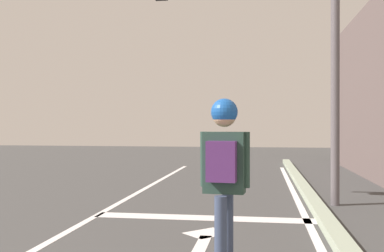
# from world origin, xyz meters

# --- Properties ---
(lane_line_center) EXTENTS (0.12, 20.00, 0.01)m
(lane_line_center) POSITION_xyz_m (-0.15, 6.00, 0.00)
(lane_line_center) COLOR silver
(lane_line_center) RESTS_ON ground
(lane_line_curbside) EXTENTS (0.12, 20.00, 0.01)m
(lane_line_curbside) POSITION_xyz_m (3.24, 6.00, 0.00)
(lane_line_curbside) COLOR silver
(lane_line_curbside) RESTS_ON ground
(stop_bar) EXTENTS (3.55, 0.40, 0.01)m
(stop_bar) POSITION_xyz_m (1.62, 7.19, 0.00)
(stop_bar) COLOR silver
(stop_bar) RESTS_ON ground
(lane_arrow_stem) EXTENTS (0.16, 1.40, 0.01)m
(lane_arrow_stem) POSITION_xyz_m (1.80, 5.34, 0.00)
(lane_arrow_stem) COLOR silver
(lane_arrow_stem) RESTS_ON ground
(lane_arrow_head) EXTENTS (0.71, 0.71, 0.01)m
(lane_arrow_head) POSITION_xyz_m (1.80, 6.19, 0.00)
(lane_arrow_head) COLOR silver
(lane_arrow_head) RESTS_ON ground
(curb_strip) EXTENTS (0.24, 24.00, 0.14)m
(curb_strip) POSITION_xyz_m (3.49, 6.00, 0.07)
(curb_strip) COLOR #98A38C
(curb_strip) RESTS_ON ground
(skater) EXTENTS (0.46, 0.62, 1.66)m
(skater) POSITION_xyz_m (2.19, 4.08, 1.13)
(skater) COLOR #3A4662
(skater) RESTS_ON skateboard
(traffic_signal_mast) EXTENTS (4.51, 0.34, 5.05)m
(traffic_signal_mast) POSITION_xyz_m (2.56, 8.69, 3.66)
(traffic_signal_mast) COLOR #60585C
(traffic_signal_mast) RESTS_ON ground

